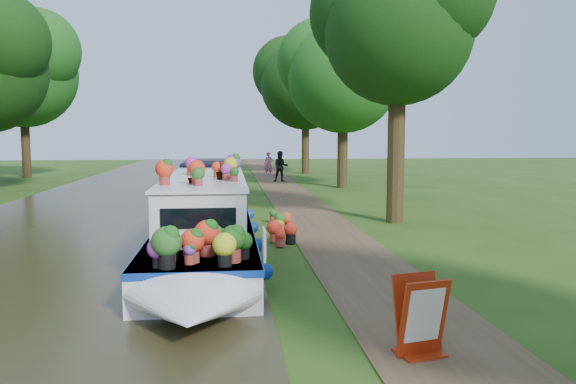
{
  "coord_description": "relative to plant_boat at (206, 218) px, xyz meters",
  "views": [
    {
      "loc": [
        -1.7,
        -14.93,
        2.93
      ],
      "look_at": [
        -0.02,
        0.66,
        1.3
      ],
      "focal_mm": 35.0,
      "sensor_mm": 36.0,
      "label": 1
    }
  ],
  "objects": [
    {
      "name": "tree_near_far",
      "position": [
        6.23,
        27.13,
        6.2
      ],
      "size": [
        7.59,
        7.26,
        10.3
      ],
      "color": "#312410",
      "rests_on": "ground"
    },
    {
      "name": "sandwich_board",
      "position": [
        3.05,
        -6.97,
        -0.35
      ],
      "size": [
        0.7,
        0.66,
        1.05
      ],
      "rotation": [
        0.0,
        0.0,
        0.24
      ],
      "color": "#A4260B",
      "rests_on": "towpath"
    },
    {
      "name": "pedestrian_pink",
      "position": [
        3.35,
        24.49,
        0.0
      ],
      "size": [
        0.65,
        0.47,
        1.65
      ],
      "primitive_type": "imported",
      "rotation": [
        0.0,
        0.0,
        -0.12
      ],
      "color": "#C25068",
      "rests_on": "towpath"
    },
    {
      "name": "tree_near_overhang",
      "position": [
        6.04,
        4.11,
        5.75
      ],
      "size": [
        5.52,
        5.28,
        8.99
      ],
      "color": "#312410",
      "rests_on": "ground"
    },
    {
      "name": "verge_plant",
      "position": [
        2.3,
        4.13,
        -0.65
      ],
      "size": [
        0.43,
        0.4,
        0.41
      ],
      "primitive_type": "imported",
      "rotation": [
        0.0,
        0.0,
        -0.23
      ],
      "color": "#1D6122",
      "rests_on": "ground"
    },
    {
      "name": "second_boat",
      "position": [
        -0.2,
        16.87,
        -0.25
      ],
      "size": [
        2.74,
        7.86,
        1.49
      ],
      "rotation": [
        0.0,
        0.0,
        0.08
      ],
      "color": "black",
      "rests_on": "canal_water"
    },
    {
      "name": "tree_near_mid",
      "position": [
        6.73,
        16.12,
        5.58
      ],
      "size": [
        6.9,
        6.6,
        9.4
      ],
      "color": "#312410",
      "rests_on": "ground"
    },
    {
      "name": "canal_water",
      "position": [
        -3.75,
        1.04,
        -0.84
      ],
      "size": [
        10.0,
        100.0,
        0.02
      ],
      "primitive_type": "cube",
      "color": "black",
      "rests_on": "ground"
    },
    {
      "name": "pedestrian_dark",
      "position": [
        3.76,
        19.92,
        0.11
      ],
      "size": [
        0.94,
        0.75,
        1.86
      ],
      "primitive_type": "imported",
      "rotation": [
        0.0,
        0.0,
        -0.05
      ],
      "color": "black",
      "rests_on": "towpath"
    },
    {
      "name": "tree_far_d",
      "position": [
        -12.77,
        25.14,
        6.54
      ],
      "size": [
        8.05,
        7.7,
        10.85
      ],
      "color": "#312410",
      "rests_on": "ground"
    },
    {
      "name": "ground",
      "position": [
        2.25,
        1.04,
        -0.85
      ],
      "size": [
        100.0,
        100.0,
        0.0
      ],
      "primitive_type": "plane",
      "color": "#254611",
      "rests_on": "ground"
    },
    {
      "name": "towpath",
      "position": [
        3.45,
        1.04,
        -0.84
      ],
      "size": [
        2.2,
        100.0,
        0.03
      ],
      "primitive_type": "cube",
      "color": "#4D3924",
      "rests_on": "ground"
    },
    {
      "name": "plant_boat",
      "position": [
        0.0,
        0.0,
        0.0
      ],
      "size": [
        2.29,
        13.52,
        2.3
      ],
      "color": "silver",
      "rests_on": "canal_water"
    }
  ]
}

